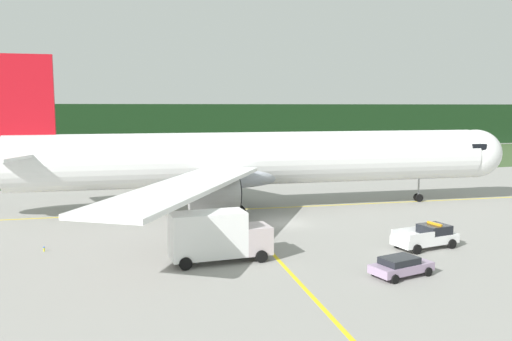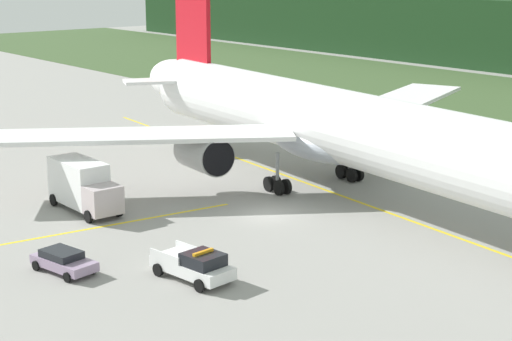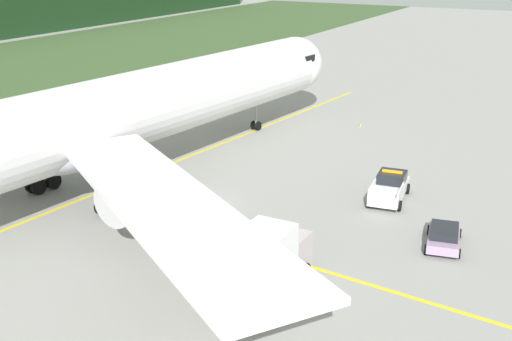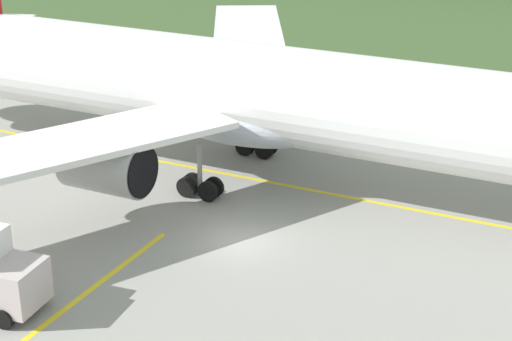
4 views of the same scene
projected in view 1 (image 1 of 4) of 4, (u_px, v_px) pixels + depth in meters
The scene contains 10 objects.
ground at pixel (287, 223), 49.53m from camera, with size 320.00×320.00×0.00m, color gray.
grass_verge at pixel (182, 164), 99.42m from camera, with size 320.00×46.12×0.04m, color #39512B.
distant_tree_line at pixel (159, 128), 126.54m from camera, with size 288.00×7.08×11.54m, color #183519.
taxiway_centerline_main at pixel (258, 208), 56.73m from camera, with size 81.01×0.30×0.01m, color yellow.
taxiway_centerline_spur at pixel (308, 292), 31.20m from camera, with size 34.07×0.30×0.01m, color yellow.
airliner at pixel (252, 160), 55.92m from camera, with size 61.26×51.44×16.03m.
ops_pickup_truck at pixel (427, 236), 40.95m from camera, with size 5.47×2.88×1.94m.
catering_truck at pixel (217, 236), 37.14m from camera, with size 7.20×2.67×3.82m.
staff_car at pixel (401, 266), 34.14m from camera, with size 4.50×2.70×1.30m.
taxiway_edge_light_west at pixel (44, 249), 39.99m from camera, with size 0.12×0.12×0.39m.
Camera 1 is at (-18.34, -45.03, 11.10)m, focal length 36.60 mm.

